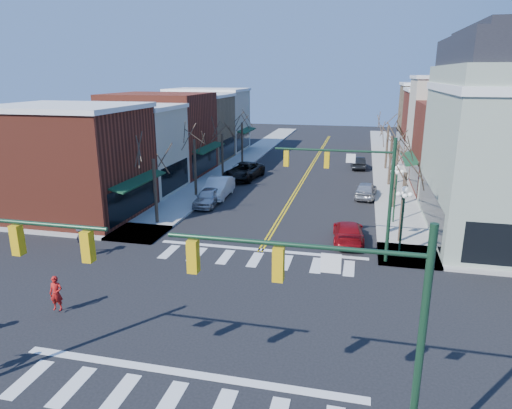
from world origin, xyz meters
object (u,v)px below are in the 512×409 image
Objects in this scene: car_left_far at (244,171)px; car_right_near at (348,232)px; lamppost_corner at (403,209)px; car_left_near at (208,197)px; lamppost_midblock at (396,184)px; pedestrian_red_a at (56,293)px; pedestrian_dark_b at (83,240)px; car_left_mid at (218,188)px; car_right_far at (358,163)px; car_right_mid at (366,190)px.

car_left_far is 1.30× the size of car_right_near.
car_right_near is at bearing 147.18° from lamppost_corner.
lamppost_corner is 16.78m from car_left_near.
lamppost_midblock is at bearing -127.86° from car_right_near.
pedestrian_red_a reaches higher than car_left_far.
car_right_near is (-3.04, 1.96, -2.29)m from lamppost_corner.
pedestrian_dark_b is at bearing -167.20° from lamppost_corner.
lamppost_midblock is 15.33m from car_left_mid.
pedestrian_red_a reaches higher than car_right_far.
pedestrian_red_a reaches higher than car_right_mid.
car_right_mid is at bearing 21.89° from car_left_near.
car_left_mid is 0.87× the size of car_left_far.
car_left_mid is 14.49m from car_right_near.
car_right_mid reaches higher than car_right_near.
car_left_near is 21.84m from car_right_far.
pedestrian_dark_b is at bearing -93.10° from car_left_far.
car_right_mid is at bearing 51.06° from pedestrian_red_a.
pedestrian_dark_b is (-4.02, -22.25, 0.20)m from car_left_far.
pedestrian_red_a is (-12.46, -12.26, 0.29)m from car_right_near.
pedestrian_dark_b reaches higher than car_left_far.
lamppost_midblock reaches higher than car_right_near.
lamppost_corner is 1.03× the size of car_right_mid.
car_left_near is 12.62m from pedestrian_dark_b.
car_right_mid is 1.01× the size of car_right_far.
car_left_near reaches higher than car_right_far.
car_left_near is at bearing 28.77° from car_right_mid.
car_left_mid is at bearing -86.07° from car_left_far.
car_left_far is at bearing 86.22° from car_left_near.
car_right_far is at bearing -80.50° from car_right_mid.
lamppost_corner is 23.10m from car_left_far.
car_left_far is 3.71× the size of pedestrian_red_a.
pedestrian_red_a is (-1.32, -28.42, 0.12)m from car_left_far.
car_right_far is (-0.92, 12.96, -0.03)m from car_right_mid.
lamppost_corner reaches higher than car_right_near.
lamppost_corner reaches higher than car_left_near.
pedestrian_dark_b is at bearing 104.45° from pedestrian_red_a.
car_right_far is at bearing 43.25° from car_left_far.
car_left_mid reaches higher than car_right_mid.
pedestrian_red_a is at bearing 65.88° from car_right_far.
lamppost_midblock reaches higher than car_left_near.
car_left_mid is 12.95m from car_right_mid.
pedestrian_dark_b is at bearing -149.70° from lamppost_midblock.
pedestrian_dark_b is (-15.16, -6.09, 0.37)m from car_right_near.
car_right_near is 2.59× the size of pedestrian_dark_b.
pedestrian_dark_b reaches higher than car_right_near.
lamppost_midblock is 20.21m from car_right_far.
lamppost_corner is 13.74m from car_right_mid.
car_right_far is 2.33× the size of pedestrian_dark_b.
lamppost_corner is at bearing -90.00° from lamppost_midblock.
car_right_mid reaches higher than car_right_far.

